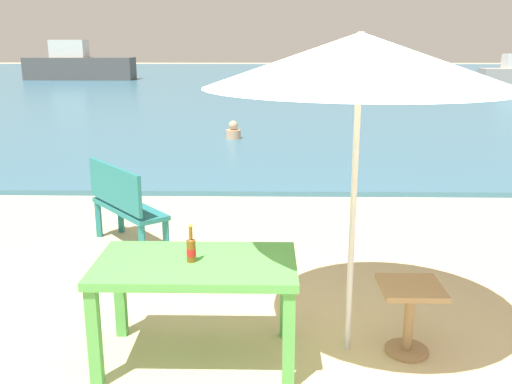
% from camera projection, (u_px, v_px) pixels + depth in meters
% --- Properties ---
extents(sea_water, '(120.00, 50.00, 0.08)m').
position_uv_depth(sea_water, '(271.00, 81.00, 32.66)').
color(sea_water, '#386B84').
rests_on(sea_water, ground_plane).
extents(picnic_table_green, '(1.40, 0.80, 0.76)m').
position_uv_depth(picnic_table_green, '(196.00, 276.00, 4.00)').
color(picnic_table_green, '#4C9E47').
rests_on(picnic_table_green, ground_plane).
extents(beer_bottle_amber, '(0.07, 0.07, 0.26)m').
position_uv_depth(beer_bottle_amber, '(191.00, 249.00, 3.94)').
color(beer_bottle_amber, brown).
rests_on(beer_bottle_amber, picnic_table_green).
extents(patio_umbrella, '(2.10, 2.10, 2.30)m').
position_uv_depth(patio_umbrella, '(360.00, 61.00, 3.76)').
color(patio_umbrella, silver).
rests_on(patio_umbrella, ground_plane).
extents(side_table_wood, '(0.44, 0.44, 0.54)m').
position_uv_depth(side_table_wood, '(409.00, 309.00, 4.16)').
color(side_table_wood, '#9E7A51').
rests_on(side_table_wood, ground_plane).
extents(bench_teal_center, '(1.04, 1.16, 0.95)m').
position_uv_depth(bench_teal_center, '(123.00, 201.00, 6.26)').
color(bench_teal_center, '#237275').
rests_on(bench_teal_center, ground_plane).
extents(swimmer_person, '(0.34, 0.34, 0.41)m').
position_uv_depth(swimmer_person, '(233.00, 132.00, 13.08)').
color(swimmer_person, tan).
rests_on(swimmer_person, sea_water).
extents(boat_sailboat, '(6.19, 1.69, 2.25)m').
position_uv_depth(boat_sailboat, '(79.00, 65.00, 33.18)').
color(boat_sailboat, '#4C4C4C').
rests_on(boat_sailboat, sea_water).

